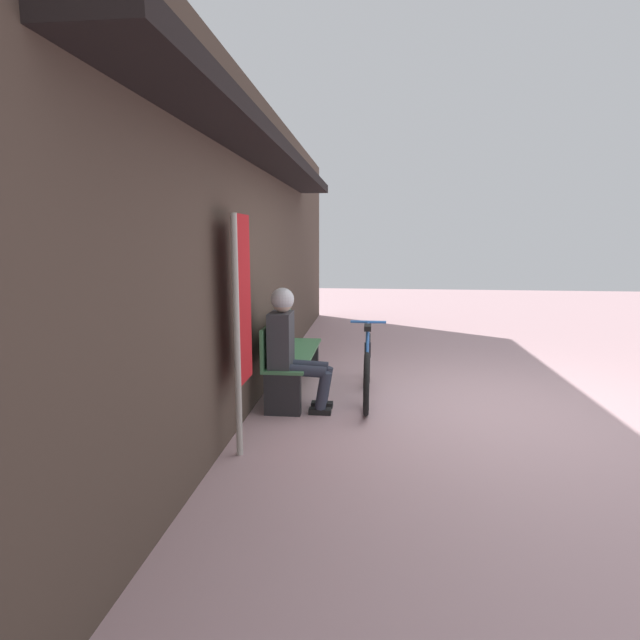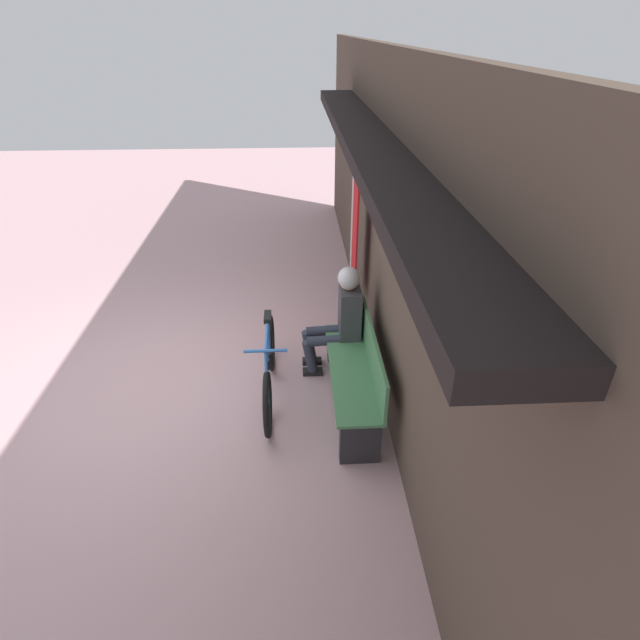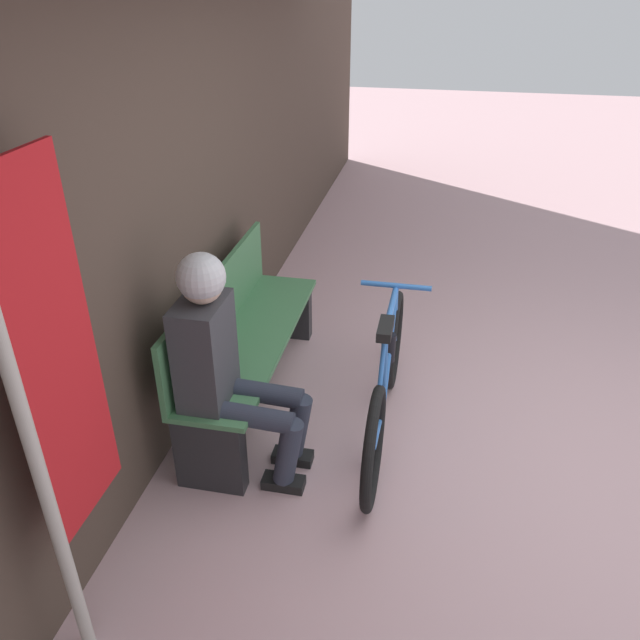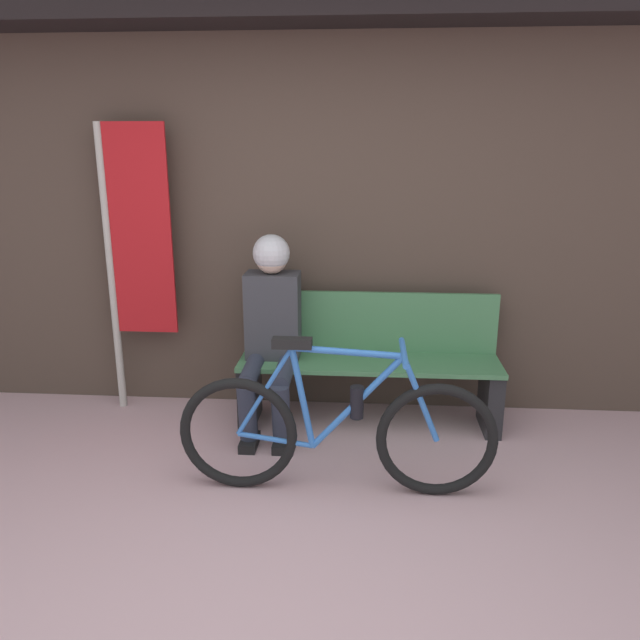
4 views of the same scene
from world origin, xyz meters
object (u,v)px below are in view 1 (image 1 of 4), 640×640
park_bench_near (290,357)px  bicycle (367,367)px  banner_pole (241,311)px  person_seated (290,341)px

park_bench_near → bicycle: (-0.17, -0.87, -0.05)m
bicycle → banner_pole: size_ratio=0.87×
bicycle → person_seated: 0.96m
park_bench_near → banner_pole: (-1.56, 0.12, 0.75)m
bicycle → person_seated: size_ratio=1.34×
park_bench_near → person_seated: (-0.62, -0.11, 0.31)m
bicycle → banner_pole: 1.89m
person_seated → park_bench_near: bearing=10.1°
bicycle → banner_pole: banner_pole is taller
person_seated → banner_pole: 1.06m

